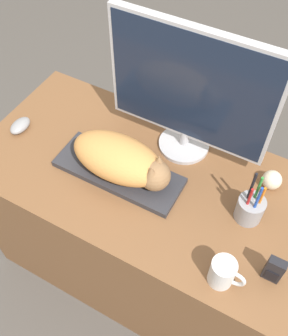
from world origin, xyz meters
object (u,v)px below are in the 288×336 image
object	(u,v)px
computer_mouse	(20,126)
pen_cup	(250,208)
monitor	(190,91)
phone	(274,270)
coffee_mug	(223,273)
baseball	(272,180)
cat	(123,160)
keyboard	(119,172)

from	to	relation	value
computer_mouse	pen_cup	size ratio (longest dim) A/B	0.44
monitor	phone	distance (m)	0.62
coffee_mug	baseball	size ratio (longest dim) A/B	1.60
cat	baseball	world-z (taller)	cat
computer_mouse	pen_cup	world-z (taller)	pen_cup
cat	pen_cup	bearing A→B (deg)	7.00
keyboard	monitor	distance (m)	0.38
baseball	phone	distance (m)	0.35
keyboard	pen_cup	xyz separation A→B (m)	(0.47, 0.06, 0.04)
pen_cup	monitor	bearing A→B (deg)	150.64
computer_mouse	baseball	distance (m)	0.98
keyboard	coffee_mug	xyz separation A→B (m)	(0.48, -0.20, 0.04)
keyboard	pen_cup	bearing A→B (deg)	6.70
coffee_mug	phone	distance (m)	0.15
pen_cup	phone	distance (m)	0.22
cat	computer_mouse	xyz separation A→B (m)	(-0.48, 0.00, -0.07)
pen_cup	baseball	xyz separation A→B (m)	(0.03, 0.16, -0.02)
coffee_mug	phone	bearing A→B (deg)	32.30
cat	monitor	size ratio (longest dim) A/B	0.63
pen_cup	coffee_mug	bearing A→B (deg)	-88.69
keyboard	baseball	world-z (taller)	baseball
cat	phone	bearing A→B (deg)	-11.09
pen_cup	phone	size ratio (longest dim) A/B	2.08
cat	monitor	xyz separation A→B (m)	(0.13, 0.24, 0.18)
keyboard	monitor	size ratio (longest dim) A/B	0.80
cat	pen_cup	xyz separation A→B (m)	(0.45, 0.06, -0.04)
phone	monitor	bearing A→B (deg)	142.38
pen_cup	baseball	world-z (taller)	pen_cup
baseball	phone	size ratio (longest dim) A/B	0.66
keyboard	coffee_mug	world-z (taller)	coffee_mug
keyboard	monitor	bearing A→B (deg)	57.90
coffee_mug	baseball	distance (m)	0.41
monitor	phone	bearing A→B (deg)	-37.62
monitor	pen_cup	bearing A→B (deg)	-29.36
computer_mouse	baseball	world-z (taller)	baseball
monitor	computer_mouse	world-z (taller)	monitor
monitor	pen_cup	distance (m)	0.43
keyboard	pen_cup	world-z (taller)	pen_cup
coffee_mug	baseball	bearing A→B (deg)	86.95
coffee_mug	pen_cup	world-z (taller)	pen_cup
coffee_mug	pen_cup	xyz separation A→B (m)	(-0.01, 0.25, -0.00)
monitor	computer_mouse	size ratio (longest dim) A/B	6.07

